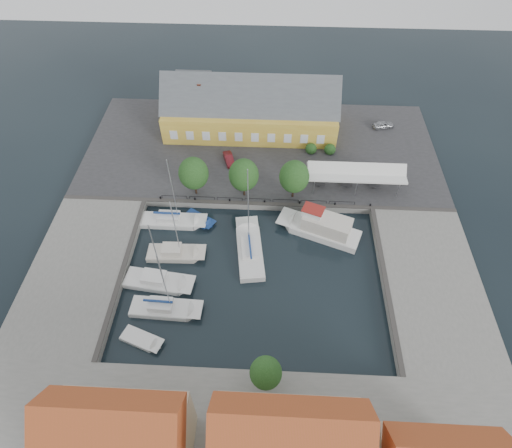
{
  "coord_description": "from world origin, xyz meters",
  "views": [
    {
      "loc": [
        1.85,
        -32.07,
        44.88
      ],
      "look_at": [
        0.0,
        6.0,
        1.5
      ],
      "focal_mm": 30.0,
      "sensor_mm": 36.0,
      "label": 1
    }
  ],
  "objects_px": {
    "trawler": "(322,228)",
    "west_boat_a": "(172,221)",
    "car_silver": "(383,125)",
    "west_boat_c": "(158,282)",
    "warehouse": "(247,110)",
    "west_boat_d": "(165,309)",
    "launch_sw": "(142,340)",
    "tent_canopy": "(356,173)",
    "center_sailboat": "(250,250)",
    "launch_nw": "(199,220)",
    "west_boat_b": "(175,254)",
    "car_red": "(229,159)"
  },
  "relations": [
    {
      "from": "trawler",
      "to": "launch_sw",
      "type": "bearing_deg",
      "value": -141.27
    },
    {
      "from": "trawler",
      "to": "warehouse",
      "type": "bearing_deg",
      "value": 117.38
    },
    {
      "from": "trawler",
      "to": "tent_canopy",
      "type": "bearing_deg",
      "value": 58.99
    },
    {
      "from": "car_silver",
      "to": "car_red",
      "type": "relative_size",
      "value": 0.99
    },
    {
      "from": "tent_canopy",
      "to": "west_boat_a",
      "type": "bearing_deg",
      "value": -163.76
    },
    {
      "from": "warehouse",
      "to": "west_boat_a",
      "type": "distance_m",
      "value": 23.6
    },
    {
      "from": "west_boat_a",
      "to": "launch_nw",
      "type": "distance_m",
      "value": 3.7
    },
    {
      "from": "warehouse",
      "to": "west_boat_d",
      "type": "bearing_deg",
      "value": -102.22
    },
    {
      "from": "west_boat_a",
      "to": "launch_nw",
      "type": "xyz_separation_m",
      "value": [
        3.64,
        0.62,
        -0.18
      ]
    },
    {
      "from": "car_silver",
      "to": "west_boat_c",
      "type": "relative_size",
      "value": 0.3
    },
    {
      "from": "center_sailboat",
      "to": "launch_sw",
      "type": "relative_size",
      "value": 2.7
    },
    {
      "from": "warehouse",
      "to": "west_boat_b",
      "type": "bearing_deg",
      "value": -106.14
    },
    {
      "from": "center_sailboat",
      "to": "west_boat_c",
      "type": "height_order",
      "value": "center_sailboat"
    },
    {
      "from": "car_silver",
      "to": "launch_nw",
      "type": "bearing_deg",
      "value": 113.68
    },
    {
      "from": "trawler",
      "to": "west_boat_a",
      "type": "distance_m",
      "value": 20.72
    },
    {
      "from": "center_sailboat",
      "to": "trawler",
      "type": "distance_m",
      "value": 10.31
    },
    {
      "from": "car_silver",
      "to": "launch_nw",
      "type": "height_order",
      "value": "car_silver"
    },
    {
      "from": "west_boat_b",
      "to": "west_boat_c",
      "type": "distance_m",
      "value": 4.67
    },
    {
      "from": "west_boat_d",
      "to": "car_red",
      "type": "bearing_deg",
      "value": 78.39
    },
    {
      "from": "trawler",
      "to": "launch_nw",
      "type": "height_order",
      "value": "trawler"
    },
    {
      "from": "car_silver",
      "to": "tent_canopy",
      "type": "bearing_deg",
      "value": 142.87
    },
    {
      "from": "west_boat_d",
      "to": "center_sailboat",
      "type": "bearing_deg",
      "value": 43.87
    },
    {
      "from": "center_sailboat",
      "to": "launch_nw",
      "type": "relative_size",
      "value": 2.86
    },
    {
      "from": "car_silver",
      "to": "launch_sw",
      "type": "height_order",
      "value": "car_silver"
    },
    {
      "from": "warehouse",
      "to": "west_boat_c",
      "type": "relative_size",
      "value": 2.42
    },
    {
      "from": "center_sailboat",
      "to": "west_boat_c",
      "type": "xyz_separation_m",
      "value": [
        -11.13,
        -5.45,
        -0.1
      ]
    },
    {
      "from": "west_boat_d",
      "to": "launch_sw",
      "type": "height_order",
      "value": "west_boat_d"
    },
    {
      "from": "car_silver",
      "to": "launch_nw",
      "type": "distance_m",
      "value": 35.94
    },
    {
      "from": "car_silver",
      "to": "west_boat_d",
      "type": "distance_m",
      "value": 47.46
    },
    {
      "from": "west_boat_d",
      "to": "launch_sw",
      "type": "bearing_deg",
      "value": -115.36
    },
    {
      "from": "center_sailboat",
      "to": "launch_nw",
      "type": "distance_m",
      "value": 9.12
    },
    {
      "from": "west_boat_a",
      "to": "west_boat_c",
      "type": "xyz_separation_m",
      "value": [
        -0.04,
        -10.09,
        -0.01
      ]
    },
    {
      "from": "launch_nw",
      "to": "launch_sw",
      "type": "bearing_deg",
      "value": -102.21
    },
    {
      "from": "launch_sw",
      "to": "launch_nw",
      "type": "xyz_separation_m",
      "value": [
        3.98,
        18.41,
        -0.0
      ]
    },
    {
      "from": "warehouse",
      "to": "launch_nw",
      "type": "height_order",
      "value": "warehouse"
    },
    {
      "from": "tent_canopy",
      "to": "west_boat_c",
      "type": "xyz_separation_m",
      "value": [
        -25.79,
        -17.58,
        -3.42
      ]
    },
    {
      "from": "car_silver",
      "to": "west_boat_b",
      "type": "distance_m",
      "value": 41.69
    },
    {
      "from": "tent_canopy",
      "to": "center_sailboat",
      "type": "distance_m",
      "value": 19.32
    },
    {
      "from": "trawler",
      "to": "launch_nw",
      "type": "relative_size",
      "value": 2.39
    },
    {
      "from": "west_boat_a",
      "to": "car_silver",
      "type": "bearing_deg",
      "value": 34.74
    },
    {
      "from": "warehouse",
      "to": "launch_nw",
      "type": "xyz_separation_m",
      "value": [
        -5.51,
        -20.74,
        -4.34
      ]
    },
    {
      "from": "tent_canopy",
      "to": "car_silver",
      "type": "relative_size",
      "value": 3.96
    },
    {
      "from": "center_sailboat",
      "to": "trawler",
      "type": "height_order",
      "value": "center_sailboat"
    },
    {
      "from": "west_boat_b",
      "to": "west_boat_a",
      "type": "bearing_deg",
      "value": 103.46
    },
    {
      "from": "car_silver",
      "to": "center_sailboat",
      "type": "xyz_separation_m",
      "value": [
        -21.13,
        -26.99,
        -1.24
      ]
    },
    {
      "from": "launch_sw",
      "to": "west_boat_c",
      "type": "bearing_deg",
      "value": 87.74
    },
    {
      "from": "trawler",
      "to": "launch_nw",
      "type": "bearing_deg",
      "value": 174.85
    },
    {
      "from": "car_silver",
      "to": "warehouse",
      "type": "bearing_deg",
      "value": 78.91
    },
    {
      "from": "warehouse",
      "to": "car_silver",
      "type": "height_order",
      "value": "warehouse"
    },
    {
      "from": "west_boat_c",
      "to": "west_boat_a",
      "type": "bearing_deg",
      "value": 89.79
    }
  ]
}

